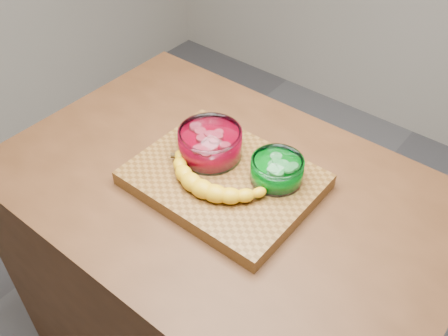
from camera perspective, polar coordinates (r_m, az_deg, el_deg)
The scene contains 5 objects.
counter at distance 1.64m, azimuth -0.00°, elevation -13.29°, with size 1.20×0.80×0.90m, color #512E18.
cutting_board at distance 1.27m, azimuth -0.00°, elevation -1.33°, with size 0.45×0.35×0.04m, color brown.
bowl_red at distance 1.29m, azimuth -1.59°, elevation 2.78°, with size 0.17×0.17×0.08m.
bowl_green at distance 1.23m, azimuth 6.06°, elevation -0.22°, with size 0.13×0.13×0.06m.
banana at distance 1.22m, azimuth -1.54°, elevation -1.30°, with size 0.31×0.14×0.04m, color gold, non-canonical shape.
Camera 1 is at (0.58, -0.72, 1.80)m, focal length 40.00 mm.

